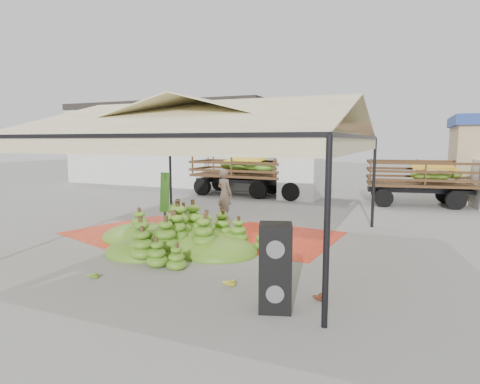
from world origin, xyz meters
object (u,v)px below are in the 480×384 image
at_px(banana_heap, 177,225).
at_px(truck_right, 445,177).
at_px(vendor, 225,194).
at_px(truck_left, 261,169).
at_px(speaker_stack, 275,267).

distance_m(banana_heap, truck_right, 12.87).
xyz_separation_m(vendor, truck_left, (-0.90, 6.34, 0.50)).
height_order(speaker_stack, truck_left, truck_left).
relative_size(banana_heap, truck_right, 0.84).
bearing_deg(vendor, banana_heap, 116.63).
xyz_separation_m(speaker_stack, vendor, (-4.32, 7.10, 0.18)).
bearing_deg(truck_left, vendor, -80.19).
bearing_deg(truck_left, truck_right, 2.66).
distance_m(speaker_stack, truck_left, 14.44).
height_order(truck_left, truck_right, truck_left).
bearing_deg(truck_right, speaker_stack, -113.44).
bearing_deg(truck_left, speaker_stack, -67.04).
bearing_deg(banana_heap, vendor, 96.39).
bearing_deg(truck_left, banana_heap, -80.86).
height_order(banana_heap, truck_right, truck_right).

